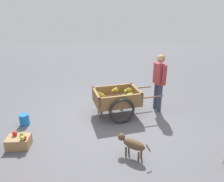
{
  "coord_description": "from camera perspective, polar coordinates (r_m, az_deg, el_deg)",
  "views": [
    {
      "loc": [
        0.18,
        4.5,
        2.59
      ],
      "look_at": [
        -0.08,
        -0.14,
        0.75
      ],
      "focal_mm": 33.71,
      "sensor_mm": 36.0,
      "label": 1
    }
  ],
  "objects": [
    {
      "name": "vendor_person",
      "position": [
        5.56,
        12.72,
        3.39
      ],
      "size": [
        0.27,
        0.53,
        1.52
      ],
      "color": "#333851",
      "rests_on": "ground"
    },
    {
      "name": "dog",
      "position": [
        3.99,
        5.46,
        -14.04
      ],
      "size": [
        0.56,
        0.45,
        0.4
      ],
      "color": "#4C3823",
      "rests_on": "ground"
    },
    {
      "name": "plastic_bucket",
      "position": [
        5.42,
        -22.69,
        -7.17
      ],
      "size": [
        0.22,
        0.22,
        0.26
      ],
      "primitive_type": "cylinder",
      "color": "#1966B2",
      "rests_on": "ground"
    },
    {
      "name": "ground_plane",
      "position": [
        5.19,
        -0.86,
        -8.3
      ],
      "size": [
        24.0,
        24.0,
        0.0
      ],
      "primitive_type": "plane",
      "color": "#56565B"
    },
    {
      "name": "fruit_cart",
      "position": [
        5.31,
        1.32,
        -2.3
      ],
      "size": [
        1.77,
        1.11,
        0.71
      ],
      "color": "brown",
      "rests_on": "ground"
    },
    {
      "name": "apple_crate",
      "position": [
        4.66,
        -23.94,
        -12.41
      ],
      "size": [
        0.44,
        0.32,
        0.32
      ],
      "color": "#99754C",
      "rests_on": "ground"
    }
  ]
}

